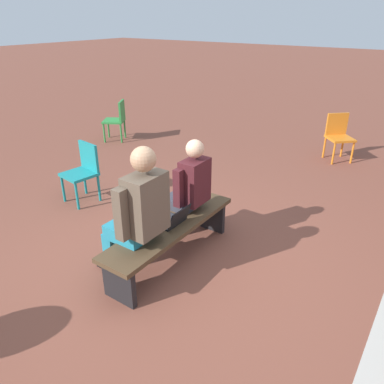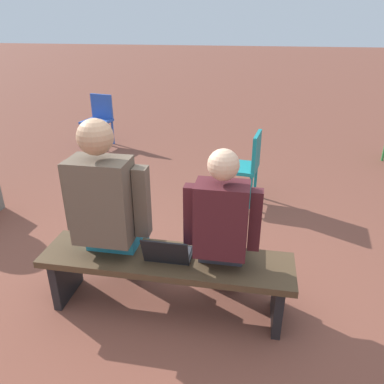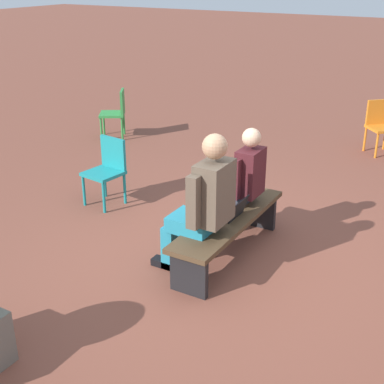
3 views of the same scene
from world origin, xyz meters
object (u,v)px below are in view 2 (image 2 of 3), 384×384
at_px(person_adult, 110,210).
at_px(plastic_chair_near_bench_right, 246,163).
at_px(bench, 166,268).
at_px(plastic_chair_near_bench_left, 99,117).
at_px(person_student, 222,228).
at_px(laptop, 168,253).

relative_size(person_adult, plastic_chair_near_bench_right, 1.71).
relative_size(bench, plastic_chair_near_bench_left, 2.14).
bearing_deg(bench, person_student, -170.57).
height_order(person_student, plastic_chair_near_bench_left, person_student).
bearing_deg(person_adult, laptop, 168.96).
bearing_deg(bench, plastic_chair_near_bench_left, -60.88).
relative_size(bench, plastic_chair_near_bench_right, 2.14).
bearing_deg(person_adult, plastic_chair_near_bench_left, -65.54).
distance_m(person_student, plastic_chair_near_bench_right, 1.89).
xyz_separation_m(bench, laptop, (-0.02, 0.01, 0.15)).
distance_m(plastic_chair_near_bench_right, plastic_chair_near_bench_left, 3.12).
height_order(person_adult, plastic_chair_near_bench_right, person_adult).
height_order(bench, person_adult, person_adult).
bearing_deg(person_student, plastic_chair_near_bench_left, -56.09).
bearing_deg(person_adult, bench, 170.01).
relative_size(person_student, laptop, 4.03).
height_order(laptop, plastic_chair_near_bench_left, plastic_chair_near_bench_left).
xyz_separation_m(person_student, person_adult, (0.80, -0.01, 0.06)).
relative_size(laptop, plastic_chair_near_bench_right, 0.38).
distance_m(laptop, plastic_chair_near_bench_left, 4.29).
xyz_separation_m(person_student, laptop, (0.37, 0.08, -0.20)).
bearing_deg(plastic_chair_near_bench_left, plastic_chair_near_bench_right, 144.80).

